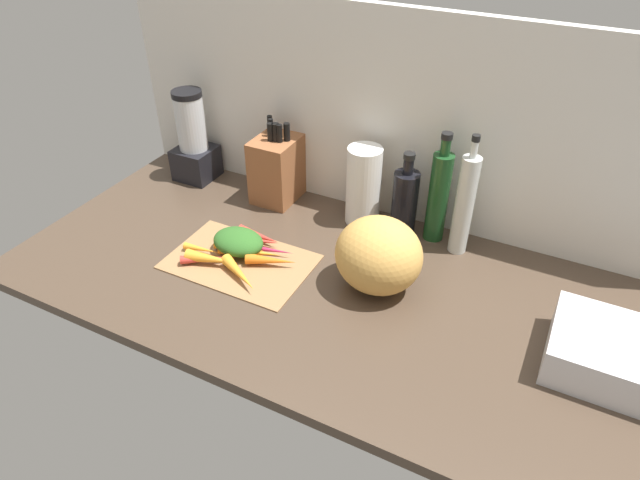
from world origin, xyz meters
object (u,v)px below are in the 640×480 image
at_px(carrot_7, 255,240).
at_px(carrot_10, 271,260).
at_px(blender_appliance, 193,142).
at_px(carrot_6, 239,274).
at_px(cutting_board, 240,261).
at_px(carrot_9, 212,259).
at_px(carrot_3, 202,249).
at_px(carrot_8, 243,247).
at_px(dish_rack, 614,357).
at_px(paper_towel_roll, 363,186).
at_px(bottle_1, 438,195).
at_px(winter_squash, 379,255).
at_px(carrot_0, 209,259).
at_px(carrot_2, 262,249).
at_px(carrot_4, 245,249).
at_px(bottle_2, 464,205).
at_px(bottle_0, 405,201).
at_px(knife_block, 278,167).
at_px(carrot_1, 259,236).
at_px(carrot_5, 250,252).

relative_size(carrot_7, carrot_10, 1.02).
bearing_deg(blender_appliance, carrot_6, -42.50).
bearing_deg(carrot_7, blender_appliance, 146.85).
bearing_deg(cutting_board, carrot_9, -138.25).
distance_m(carrot_3, carrot_9, 0.07).
relative_size(cutting_board, carrot_8, 2.33).
relative_size(carrot_9, dish_rack, 0.54).
bearing_deg(paper_towel_roll, bottle_1, 3.64).
xyz_separation_m(carrot_6, winter_squash, (0.32, 0.14, 0.08)).
distance_m(carrot_0, paper_towel_roll, 0.48).
distance_m(carrot_3, carrot_10, 0.20).
bearing_deg(dish_rack, carrot_7, 177.60).
height_order(cutting_board, carrot_9, carrot_9).
distance_m(carrot_2, carrot_9, 0.14).
height_order(carrot_4, carrot_9, carrot_9).
relative_size(carrot_0, blender_appliance, 0.51).
height_order(winter_squash, paper_towel_roll, paper_towel_roll).
distance_m(paper_towel_roll, bottle_2, 0.30).
bearing_deg(dish_rack, winter_squash, 176.17).
bearing_deg(winter_squash, carrot_3, -168.97).
distance_m(carrot_2, bottle_2, 0.56).
distance_m(carrot_2, bottle_0, 0.42).
bearing_deg(blender_appliance, knife_block, 2.46).
bearing_deg(carrot_10, carrot_0, -157.37).
xyz_separation_m(carrot_1, blender_appliance, (-0.39, 0.23, 0.11)).
bearing_deg(carrot_1, carrot_10, -42.08).
relative_size(carrot_10, blender_appliance, 0.45).
bearing_deg(carrot_2, bottle_2, 29.68).
relative_size(cutting_board, dish_rack, 1.45).
bearing_deg(carrot_3, dish_rack, 3.13).
relative_size(carrot_0, bottle_1, 0.47).
relative_size(carrot_4, winter_squash, 0.51).
xyz_separation_m(carrot_5, knife_block, (-0.10, 0.32, 0.08)).
relative_size(cutting_board, bottle_1, 1.18).
bearing_deg(carrot_2, cutting_board, -123.25).
bearing_deg(carrot_4, winter_squash, 6.91).
height_order(cutting_board, carrot_10, carrot_10).
height_order(carrot_0, carrot_6, carrot_6).
height_order(carrot_8, carrot_10, carrot_10).
relative_size(knife_block, bottle_1, 0.80).
distance_m(carrot_4, bottle_1, 0.55).
xyz_separation_m(bottle_1, dish_rack, (0.49, -0.31, -0.09)).
bearing_deg(carrot_4, blender_appliance, 142.08).
relative_size(carrot_1, winter_squash, 0.58).
relative_size(blender_appliance, paper_towel_roll, 1.26).
height_order(carrot_10, blender_appliance, blender_appliance).
xyz_separation_m(carrot_5, carrot_9, (-0.07, -0.08, 0.00)).
relative_size(carrot_2, paper_towel_roll, 0.75).
height_order(carrot_9, bottle_1, bottle_1).
distance_m(paper_towel_roll, dish_rack, 0.77).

